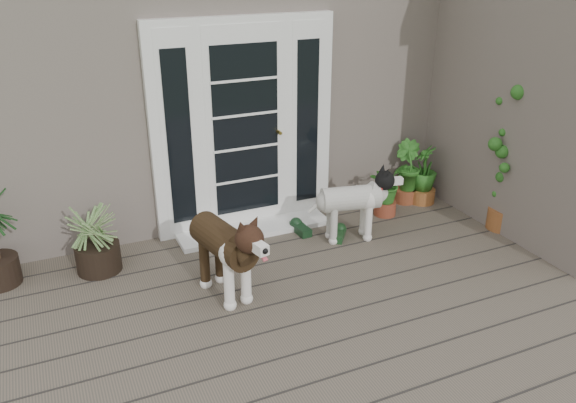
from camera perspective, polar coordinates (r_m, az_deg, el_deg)
name	(u,v)px	position (r m, az deg, el deg)	size (l,w,h in m)	color
deck	(370,338)	(4.68, 8.09, -13.18)	(6.20, 4.60, 0.12)	#6B5B4C
house_main	(203,57)	(7.77, -8.32, 13.91)	(7.40, 4.00, 3.10)	#665E54
house_wing	(566,86)	(6.66, 25.67, 10.20)	(1.60, 2.40, 3.10)	#665E54
door_unit	(244,127)	(5.88, -4.31, 7.33)	(1.90, 0.14, 2.15)	white
door_step	(254,229)	(6.09, -3.36, -2.67)	(1.60, 0.40, 0.05)	white
brindle_dog	(224,256)	(4.88, -6.29, -5.31)	(0.39, 0.91, 0.75)	#3A2715
white_dog	(350,209)	(5.83, 6.12, -0.77)	(0.34, 0.79, 0.65)	white
spider_plant	(95,235)	(5.50, -18.42, -3.17)	(0.67, 0.67, 0.71)	#7D9D61
herb_a	(386,193)	(6.44, 9.60, 0.78)	(0.40, 0.40, 0.50)	#2D611B
herb_b	(406,181)	(6.82, 11.52, 2.03)	(0.35, 0.35, 0.52)	#1F5418
herb_c	(423,180)	(6.85, 13.14, 2.04)	(0.35, 0.35, 0.54)	#1D5F1B
sapling	(512,156)	(6.25, 21.16, 4.19)	(0.48, 0.48, 1.62)	#1E4B15
clog_left	(301,228)	(6.04, 1.25, -2.62)	(0.16, 0.34, 0.10)	black
clog_right	(339,234)	(5.95, 5.00, -3.16)	(0.15, 0.33, 0.10)	#17391A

